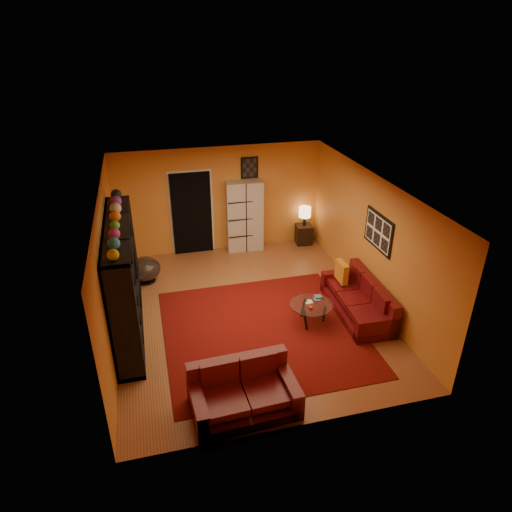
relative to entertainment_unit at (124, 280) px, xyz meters
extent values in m
plane|color=brown|center=(2.27, 0.00, -1.05)|extent=(6.00, 6.00, 0.00)
plane|color=white|center=(2.27, 0.00, 1.55)|extent=(6.00, 6.00, 0.00)
plane|color=orange|center=(2.27, 3.00, 0.25)|extent=(6.00, 0.00, 6.00)
plane|color=orange|center=(2.27, -3.00, 0.25)|extent=(6.00, 0.00, 6.00)
plane|color=orange|center=(-0.23, 0.00, 0.25)|extent=(0.00, 6.00, 6.00)
plane|color=orange|center=(4.78, 0.00, 0.25)|extent=(0.00, 6.00, 6.00)
cube|color=#500A09|center=(2.38, -0.70, -1.04)|extent=(3.60, 3.60, 0.01)
cube|color=black|center=(1.57, 2.96, -0.03)|extent=(0.95, 0.10, 2.04)
cube|color=black|center=(4.75, -0.30, 0.55)|extent=(0.03, 1.00, 0.70)
cube|color=black|center=(3.02, 2.98, 1.00)|extent=(0.42, 0.03, 0.52)
cube|color=black|center=(0.00, 0.00, 0.00)|extent=(0.45, 3.00, 2.10)
imported|color=black|center=(0.05, 0.02, -0.05)|extent=(0.98, 0.13, 0.56)
cube|color=#4C0A0F|center=(4.32, -0.57, -0.89)|extent=(0.88, 1.99, 0.32)
cube|color=#4C0A0F|center=(4.64, -0.58, -0.62)|extent=(0.25, 1.96, 0.85)
cube|color=#4C0A0F|center=(4.29, -1.45, -0.74)|extent=(0.81, 0.21, 0.62)
cube|color=#4C0A0F|center=(4.36, 0.32, -0.74)|extent=(0.81, 0.21, 0.62)
cube|color=#4C0A0F|center=(4.26, -1.10, -0.58)|extent=(0.60, 0.53, 0.12)
cube|color=#4C0A0F|center=(4.29, -0.56, -0.58)|extent=(0.60, 0.53, 0.12)
cube|color=#4C0A0F|center=(4.31, -0.03, -0.58)|extent=(0.60, 0.53, 0.12)
cube|color=#4C0A0F|center=(1.61, -2.50, -0.89)|extent=(1.58, 1.00, 0.32)
cube|color=#4C0A0F|center=(1.59, -2.13, -0.62)|extent=(1.55, 0.25, 0.85)
cube|color=#4C0A0F|center=(2.29, -2.47, -0.74)|extent=(0.22, 0.93, 0.62)
cube|color=#4C0A0F|center=(0.93, -2.53, -0.74)|extent=(0.22, 0.93, 0.62)
cube|color=#4C0A0F|center=(1.91, -2.53, -0.58)|extent=(0.60, 0.73, 0.12)
cube|color=#4C0A0F|center=(1.32, -2.55, -0.58)|extent=(0.60, 0.73, 0.12)
cube|color=orange|center=(4.22, 0.02, -0.42)|extent=(0.12, 0.42, 0.42)
cylinder|color=silver|center=(3.34, -0.66, -0.64)|extent=(0.81, 0.81, 0.02)
cylinder|color=black|center=(3.58, -0.72, -0.85)|extent=(0.05, 0.05, 0.39)
cylinder|color=black|center=(3.27, -0.42, -0.85)|extent=(0.05, 0.05, 0.39)
cylinder|color=black|center=(3.16, -0.84, -0.85)|extent=(0.05, 0.05, 0.39)
cube|color=#BCB7AD|center=(2.85, 2.80, -0.16)|extent=(0.91, 0.45, 1.78)
cylinder|color=black|center=(0.34, 1.74, -1.03)|extent=(0.44, 0.44, 0.03)
cylinder|color=black|center=(0.34, 1.74, -0.95)|extent=(0.06, 0.06, 0.15)
ellipsoid|color=#423A3A|center=(0.34, 1.74, -0.74)|extent=(0.69, 0.69, 0.52)
cube|color=black|center=(4.41, 2.75, -0.80)|extent=(0.44, 0.44, 0.50)
cylinder|color=black|center=(4.41, 2.75, -0.43)|extent=(0.08, 0.08, 0.24)
cylinder|color=#FACD89|center=(4.41, 2.75, -0.18)|extent=(0.30, 0.30, 0.26)
camera|label=1|loc=(0.55, -7.40, 4.05)|focal=32.00mm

